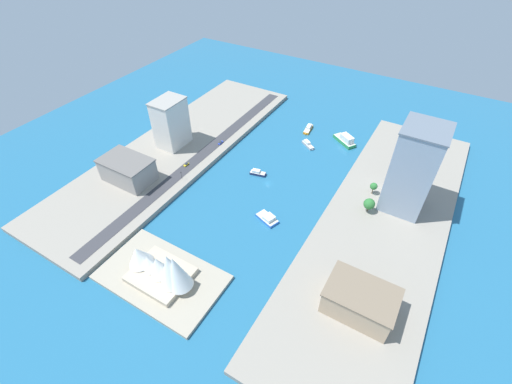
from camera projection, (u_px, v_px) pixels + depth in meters
ground_plane at (268, 183)px, 244.44m from camera, size 440.00×440.00×0.00m
quay_west at (383, 225)px, 212.91m from camera, size 70.00×240.00×3.36m
quay_east at (178, 148)px, 273.74m from camera, size 70.00×240.00×3.36m
peninsula_point at (162, 277)px, 185.56m from camera, size 65.56×39.15×2.00m
road_strip at (202, 155)px, 263.71m from camera, size 9.20×228.00×0.15m
patrol_launch_navy at (258, 173)px, 250.86m from camera, size 12.92×6.48×3.77m
catamaran_blue at (268, 218)px, 217.05m from camera, size 16.18×11.57×4.30m
ferry_green_doubledeck at (345, 140)px, 280.06m from camera, size 21.58×17.39×7.58m
water_taxi_orange at (308, 129)px, 295.13m from camera, size 6.39×16.36×3.78m
yacht_sleek_gray at (308, 144)px, 277.88m from camera, size 13.20×10.29×3.78m
hotel_broad_white at (171, 123)px, 262.95m from camera, size 18.06×24.28×36.95m
apartment_midrise_tan at (360, 300)px, 164.54m from camera, size 32.81×22.59×14.61m
tower_tall_glass at (413, 169)px, 205.49m from camera, size 24.98×27.31×56.04m
carpark_squat_concrete at (128, 170)px, 237.28m from camera, size 34.59×22.55×16.29m
hatchback_blue at (221, 143)px, 274.71m from camera, size 2.03×5.26×1.47m
taxi_yellow_cab at (186, 164)px, 253.66m from camera, size 1.88×4.40×1.57m
traffic_light_waterfront at (181, 174)px, 239.60m from camera, size 0.36×0.36×6.50m
opera_landmark at (163, 268)px, 177.38m from camera, size 41.53×25.02×23.81m
park_tree_cluster at (379, 201)px, 217.83m from camera, size 19.49×23.75×9.79m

